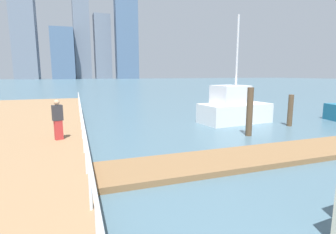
{
  "coord_description": "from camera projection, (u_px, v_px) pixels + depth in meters",
  "views": [
    {
      "loc": [
        -3.3,
        1.32,
        2.89
      ],
      "look_at": [
        -0.47,
        9.3,
        1.48
      ],
      "focal_mm": 27.73,
      "sensor_mm": 36.0,
      "label": 1
    }
  ],
  "objects": [
    {
      "name": "skyline_tower_1",
      "position": [
        63.0,
        54.0,
        149.27
      ],
      "size": [
        12.68,
        13.68,
        28.52
      ],
      "primitive_type": "cube",
      "rotation": [
        0.0,
        0.0,
        -0.03
      ],
      "color": "slate",
      "rests_on": "ground_plane"
    },
    {
      "name": "skyline_tower_4",
      "position": [
        126.0,
        30.0,
        160.58
      ],
      "size": [
        13.88,
        12.95,
        60.15
      ],
      "primitive_type": "cube",
      "rotation": [
        0.0,
        0.0,
        -0.05
      ],
      "color": "slate",
      "rests_on": "ground_plane"
    },
    {
      "name": "ground_plane",
      "position": [
        125.0,
        114.0,
        18.93
      ],
      "size": [
        300.0,
        300.0,
        0.0
      ],
      "primitive_type": "plane",
      "color": "#476675"
    },
    {
      "name": "dock_piling_2",
      "position": [
        290.0,
        110.0,
        14.45
      ],
      "size": [
        0.28,
        0.28,
        1.76
      ],
      "primitive_type": "cylinder",
      "color": "brown",
      "rests_on": "ground_plane"
    },
    {
      "name": "pedestrian_0",
      "position": [
        58.0,
        119.0,
        9.84
      ],
      "size": [
        0.41,
        0.33,
        1.54
      ],
      "color": "#BF3333",
      "rests_on": "boardwalk"
    },
    {
      "name": "skyline_tower_2",
      "position": [
        80.0,
        11.0,
        157.02
      ],
      "size": [
        9.56,
        13.25,
        81.04
      ],
      "primitive_type": "cube",
      "rotation": [
        0.0,
        0.0,
        0.03
      ],
      "color": "slate",
      "rests_on": "ground_plane"
    },
    {
      "name": "boardwalk_railing",
      "position": [
        84.0,
        133.0,
        7.3
      ],
      "size": [
        0.06,
        28.27,
        1.08
      ],
      "color": "white",
      "rests_on": "boardwalk"
    },
    {
      "name": "floating_dock",
      "position": [
        302.0,
        151.0,
        9.58
      ],
      "size": [
        15.9,
        2.0,
        0.18
      ],
      "primitive_type": "cube",
      "color": "olive",
      "rests_on": "ground_plane"
    },
    {
      "name": "skyline_tower_0",
      "position": [
        22.0,
        16.0,
        138.82
      ],
      "size": [
        12.88,
        7.29,
        67.05
      ],
      "primitive_type": "cube",
      "rotation": [
        0.0,
        0.0,
        -0.09
      ],
      "color": "slate",
      "rests_on": "ground_plane"
    },
    {
      "name": "moored_boat_1",
      "position": [
        234.0,
        108.0,
        15.46
      ],
      "size": [
        4.37,
        2.44,
        6.21
      ],
      "color": "white",
      "rests_on": "ground_plane"
    },
    {
      "name": "skyline_tower_3",
      "position": [
        103.0,
        47.0,
        160.43
      ],
      "size": [
        10.05,
        7.6,
        38.64
      ],
      "primitive_type": "cube",
      "rotation": [
        0.0,
        0.0,
        0.05
      ],
      "color": "slate",
      "rests_on": "ground_plane"
    },
    {
      "name": "dock_piling_1",
      "position": [
        250.0,
        112.0,
        12.12
      ],
      "size": [
        0.29,
        0.29,
        2.28
      ],
      "primitive_type": "cylinder",
      "color": "brown",
      "rests_on": "ground_plane"
    }
  ]
}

